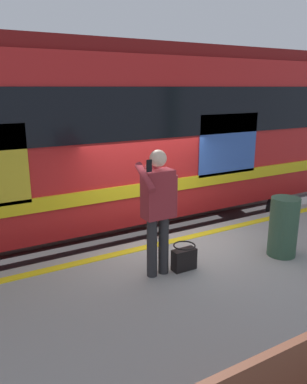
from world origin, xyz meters
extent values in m
plane|color=#3D3D3F|center=(0.00, 0.00, 0.00)|extent=(24.21, 24.21, 0.00)
cube|color=gray|center=(0.00, 2.44, 0.48)|extent=(12.29, 4.89, 0.96)
cube|color=yellow|center=(0.00, 0.30, 0.97)|extent=(12.04, 0.16, 0.01)
cube|color=slate|center=(0.00, -1.35, 0.08)|extent=(15.97, 0.08, 0.16)
cube|color=slate|center=(0.00, -2.79, 0.08)|extent=(15.97, 0.08, 0.16)
cube|color=red|center=(0.46, -2.07, 2.46)|extent=(13.42, 2.78, 3.02)
cube|color=maroon|center=(0.46, -2.07, 4.09)|extent=(13.15, 2.56, 0.24)
cube|color=black|center=(0.46, -0.66, 2.99)|extent=(12.75, 0.03, 0.90)
cube|color=yellow|center=(0.46, -0.66, 1.63)|extent=(12.75, 0.03, 0.24)
cube|color=#3359B2|center=(-1.89, -0.66, 2.31)|extent=(1.47, 0.02, 1.23)
cylinder|color=black|center=(-3.90, -0.96, 0.58)|extent=(0.84, 0.12, 0.84)
cylinder|color=black|center=(-3.90, -3.18, 0.58)|extent=(0.84, 0.12, 0.84)
cylinder|color=#262628|center=(0.77, 1.16, 1.37)|extent=(0.14, 0.14, 0.82)
cylinder|color=#262628|center=(0.95, 1.16, 1.37)|extent=(0.14, 0.14, 0.82)
cube|color=maroon|center=(0.86, 1.16, 2.10)|extent=(0.40, 0.24, 0.63)
sphere|color=maroon|center=(0.86, 1.00, 2.40)|extent=(0.20, 0.20, 0.20)
sphere|color=beige|center=(0.86, 1.16, 2.57)|extent=(0.22, 0.22, 0.22)
cylinder|color=maroon|center=(0.61, 1.16, 2.04)|extent=(0.09, 0.09, 0.57)
cylinder|color=maroon|center=(1.09, 1.24, 2.37)|extent=(0.09, 0.42, 0.33)
cube|color=black|center=(1.09, 1.34, 2.53)|extent=(0.07, 0.02, 0.15)
cube|color=black|center=(0.47, 1.23, 1.11)|extent=(0.34, 0.15, 0.30)
torus|color=black|center=(0.47, 1.23, 1.32)|extent=(0.31, 0.31, 0.02)
cube|color=brown|center=(1.57, 3.85, 1.66)|extent=(1.75, 0.06, 0.40)
cylinder|color=#2D4C38|center=(-1.09, 1.57, 1.41)|extent=(0.42, 0.42, 0.90)
camera|label=1|loc=(3.25, 5.19, 3.43)|focal=35.38mm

